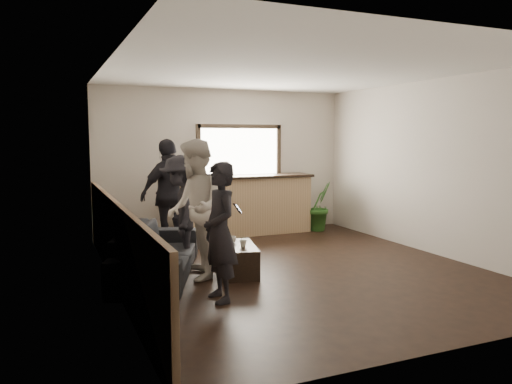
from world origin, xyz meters
name	(u,v)px	position (x,y,z in m)	size (l,w,h in m)	color
ground	(295,269)	(0.00, 0.00, 0.00)	(5.00, 6.00, 0.01)	black
room_shell	(247,168)	(-0.74, 0.00, 1.47)	(5.01, 6.01, 2.80)	silver
bar_counter	(244,201)	(0.30, 2.70, 0.64)	(2.70, 0.68, 2.13)	#A37F58
sofa	(157,252)	(-1.89, 0.40, 0.33)	(2.28, 0.89, 0.67)	black
coffee_table	(237,259)	(-0.86, 0.08, 0.20)	(0.50, 0.90, 0.40)	black
cup_a	(232,240)	(-0.87, 0.25, 0.45)	(0.12, 0.12, 0.09)	silver
cup_b	(243,244)	(-0.82, -0.06, 0.45)	(0.10, 0.10, 0.09)	silver
potted_plant	(319,206)	(1.84, 2.46, 0.50)	(0.55, 0.44, 1.00)	#2D6623
person_a	(220,232)	(-1.44, -0.90, 0.80)	(0.47, 0.60, 1.60)	black
person_b	(195,209)	(-1.44, 0.09, 0.93)	(0.83, 1.00, 1.86)	silver
person_c	(181,211)	(-1.44, 0.83, 0.81)	(0.77, 1.14, 1.62)	black
person_d	(170,194)	(-1.34, 1.98, 0.93)	(1.18, 0.81, 1.85)	black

